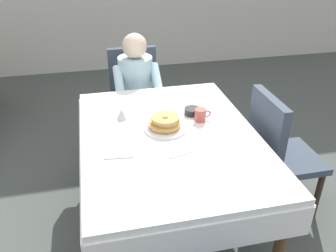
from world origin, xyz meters
name	(u,v)px	position (x,y,z in m)	size (l,w,h in m)	color
ground_plane	(169,221)	(0.00, 0.00, 0.00)	(14.00, 14.00, 0.00)	#474C47
dining_table_main	(170,146)	(0.00, 0.00, 0.65)	(1.12, 1.52, 0.74)	white
chair_diner	(135,92)	(-0.07, 1.17, 0.53)	(0.44, 0.45, 0.93)	#384251
diner_person	(137,85)	(-0.07, 1.01, 0.67)	(0.40, 0.43, 1.12)	silver
chair_right_side	(277,148)	(0.77, 0.00, 0.53)	(0.45, 0.44, 0.93)	#384251
plate_breakfast	(165,128)	(-0.01, 0.07, 0.75)	(0.28, 0.28, 0.02)	white
breakfast_stack	(165,122)	(-0.01, 0.08, 0.79)	(0.21, 0.21, 0.08)	tan
cup_coffee	(201,115)	(0.24, 0.13, 0.78)	(0.11, 0.08, 0.08)	#B24C42
bowl_butter	(192,111)	(0.22, 0.24, 0.76)	(0.11, 0.11, 0.04)	black
syrup_pitcher	(122,114)	(-0.27, 0.27, 0.78)	(0.08, 0.08, 0.07)	silver
fork_left_of_plate	(137,133)	(-0.20, 0.05, 0.74)	(0.18, 0.01, 0.01)	silver
knife_right_of_plate	(194,127)	(0.18, 0.05, 0.74)	(0.20, 0.01, 0.01)	silver
spoon_near_edge	(181,155)	(0.01, -0.24, 0.74)	(0.15, 0.01, 0.01)	silver
napkin_folded	(119,152)	(-0.33, -0.14, 0.74)	(0.17, 0.12, 0.01)	white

